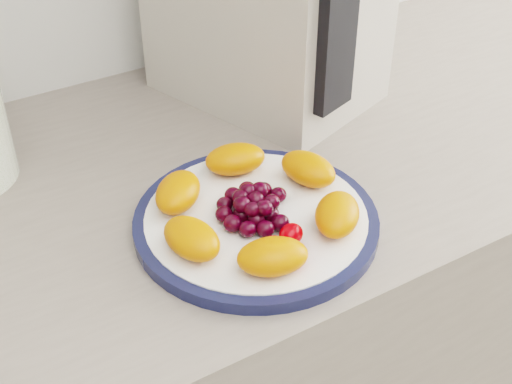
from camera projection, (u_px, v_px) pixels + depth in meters
plate_rim at (256, 222)px, 0.82m from camera, size 0.28×0.28×0.01m
plate_face at (256, 221)px, 0.82m from camera, size 0.26×0.26×0.02m
appliance_panel at (338, 5)px, 0.86m from camera, size 0.07×0.04×0.28m
fruit_plate at (255, 205)px, 0.80m from camera, size 0.24×0.24×0.04m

